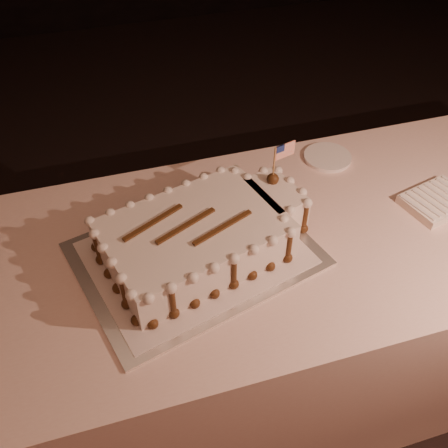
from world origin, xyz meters
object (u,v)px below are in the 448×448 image
object	(u,v)px
side_plate	(327,157)
banquet_table	(253,319)
cake_board	(195,254)
napkin_stack	(437,201)
sheet_cake	(205,234)

from	to	relation	value
side_plate	banquet_table	bearing A→B (deg)	-139.94
cake_board	napkin_stack	xyz separation A→B (m)	(0.73, -0.01, 0.01)
sheet_cake	side_plate	world-z (taller)	sheet_cake
banquet_table	cake_board	bearing A→B (deg)	-178.57
banquet_table	cake_board	distance (m)	0.42
napkin_stack	side_plate	xyz separation A→B (m)	(-0.21, 0.30, -0.01)
sheet_cake	cake_board	bearing A→B (deg)	-164.77
cake_board	napkin_stack	size ratio (longest dim) A/B	2.71
napkin_stack	banquet_table	bearing A→B (deg)	178.69
banquet_table	side_plate	xyz separation A→B (m)	(0.34, 0.29, 0.38)
banquet_table	napkin_stack	size ratio (longest dim) A/B	10.87
cake_board	side_plate	bearing A→B (deg)	14.05
sheet_cake	napkin_stack	world-z (taller)	sheet_cake
banquet_table	sheet_cake	xyz separation A→B (m)	(-0.15, 0.00, 0.44)
banquet_table	cake_board	size ratio (longest dim) A/B	4.01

